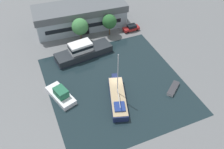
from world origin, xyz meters
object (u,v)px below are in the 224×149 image
Objects in this scene: warehouse_building at (80,16)px; quay_tree_near_building at (109,22)px; sailboat_moored at (118,97)px; small_dinghy at (173,89)px; quay_tree_by_water at (80,27)px; motor_cruiser at (83,51)px; parked_car at (131,28)px; cabin_boat at (61,95)px.

warehouse_building is 4.32× the size of quay_tree_near_building.
warehouse_building is 29.19m from sailboat_moored.
warehouse_building is 2.11× the size of sailboat_moored.
quay_tree_near_building is 0.49× the size of sailboat_moored.
quay_tree_by_water is at bearing 169.59° from small_dinghy.
sailboat_moored is at bearing -179.58° from motor_cruiser.
warehouse_building reaches higher than quay_tree_near_building.
quay_tree_by_water is at bearing -20.13° from motor_cruiser.
quay_tree_near_building is at bearing -64.10° from motor_cruiser.
cabin_boat reaches higher than parked_car.
quay_tree_near_building is 7.00m from parked_car.
cabin_boat is at bearing -144.83° from small_dinghy.
parked_car is (14.16, -0.58, -3.48)m from quay_tree_by_water.
motor_cruiser is 1.82× the size of cabin_boat.
sailboat_moored is (-1.55, -29.04, -2.47)m from warehouse_building.
small_dinghy is 23.26m from cabin_boat.
warehouse_building is at bearing 160.85° from small_dinghy.
quay_tree_by_water is 0.54× the size of sailboat_moored.
warehouse_building is at bearing -22.20° from motor_cruiser.
sailboat_moored is (0.55, -22.30, -3.55)m from quay_tree_by_water.
warehouse_building is 9.01m from quay_tree_near_building.
sailboat_moored reaches higher than small_dinghy.
quay_tree_near_building is 11.43m from motor_cruiser.
parked_car is 29.21m from cabin_boat.
motor_cruiser is at bearing -103.46° from quay_tree_by_water.
warehouse_building is at bearing 45.78° from cabin_boat.
warehouse_building is at bearing 104.40° from sailboat_moored.
warehouse_building is 14.31m from parked_car.
cabin_boat is at bearing -119.45° from quay_tree_by_water.
small_dinghy is (4.51, -24.10, -3.69)m from quay_tree_near_building.
quay_tree_by_water reaches higher than parked_car.
warehouse_building is at bearing 130.33° from quay_tree_near_building.
small_dinghy is (12.43, -24.21, -4.04)m from quay_tree_by_water.
warehouse_building is at bearing 72.63° from quay_tree_by_water.
sailboat_moored is at bearing -89.06° from warehouse_building.
sailboat_moored is at bearing -136.72° from small_dinghy.
quay_tree_by_water is 22.58m from sailboat_moored.
small_dinghy is at bearing -62.82° from quay_tree_by_water.
sailboat_moored is at bearing -88.57° from quay_tree_by_water.
small_dinghy is at bearing -35.17° from cabin_boat.
warehouse_building is 5.76× the size of small_dinghy.
sailboat_moored is (-7.37, -22.19, -3.20)m from quay_tree_near_building.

